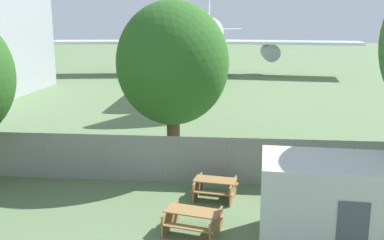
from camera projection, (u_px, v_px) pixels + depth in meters
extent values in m
cylinder|color=gray|center=(48.00, 156.00, 19.07)|extent=(0.07, 0.07, 1.99)
cylinder|color=gray|center=(107.00, 157.00, 18.84)|extent=(0.07, 0.07, 1.99)
cylinder|color=gray|center=(167.00, 159.00, 18.60)|extent=(0.07, 0.07, 1.99)
cylinder|color=gray|center=(228.00, 161.00, 18.37)|extent=(0.07, 0.07, 1.99)
cylinder|color=gray|center=(291.00, 163.00, 18.13)|extent=(0.07, 0.07, 1.99)
cylinder|color=gray|center=(356.00, 165.00, 17.90)|extent=(0.07, 0.07, 1.99)
cube|color=gray|center=(167.00, 159.00, 18.60)|extent=(56.00, 0.01, 1.99)
cylinder|color=silver|center=(204.00, 37.00, 51.25)|extent=(5.43, 35.24, 4.48)
cone|color=silver|center=(193.00, 49.00, 31.99)|extent=(4.60, 4.60, 4.48)
cone|color=silver|center=(209.00, 32.00, 71.05)|extent=(4.18, 5.70, 4.03)
cube|color=silver|center=(291.00, 42.00, 52.43)|extent=(16.26, 6.66, 0.30)
cylinder|color=#939399|center=(270.00, 52.00, 53.24)|extent=(2.12, 4.08, 2.01)
cube|color=silver|center=(120.00, 42.00, 53.78)|extent=(16.41, 7.47, 0.30)
cylinder|color=#939399|center=(141.00, 51.00, 54.27)|extent=(2.12, 4.08, 2.01)
cube|color=silver|center=(209.00, 29.00, 66.92)|extent=(9.94, 3.85, 0.20)
cylinder|color=#2D2D33|center=(199.00, 80.00, 40.90)|extent=(0.24, 0.24, 2.31)
cylinder|color=#2D2D33|center=(199.00, 90.00, 41.10)|extent=(0.32, 0.57, 0.56)
cylinder|color=#2D2D33|center=(227.00, 65.00, 53.54)|extent=(0.24, 0.24, 2.31)
cylinder|color=#2D2D33|center=(227.00, 73.00, 53.73)|extent=(0.32, 0.57, 0.56)
cylinder|color=#2D2D33|center=(182.00, 65.00, 53.89)|extent=(0.24, 0.24, 2.31)
cylinder|color=#2D2D33|center=(182.00, 72.00, 54.09)|extent=(0.32, 0.57, 0.56)
cube|color=silver|center=(325.00, 203.00, 13.41)|extent=(3.96, 2.82, 2.67)
cube|color=#4C515B|center=(352.00, 235.00, 12.14)|extent=(0.84, 0.08, 1.90)
cube|color=olive|center=(215.00, 180.00, 16.96)|extent=(1.68, 1.01, 0.04)
cube|color=olive|center=(218.00, 182.00, 17.56)|extent=(1.60, 0.53, 0.04)
cube|color=olive|center=(212.00, 193.00, 16.50)|extent=(1.60, 0.53, 0.04)
cube|color=olive|center=(233.00, 191.00, 16.87)|extent=(0.29, 1.39, 0.74)
cube|color=olive|center=(197.00, 187.00, 17.22)|extent=(0.29, 1.39, 0.74)
cube|color=olive|center=(193.00, 211.00, 14.23)|extent=(1.88, 1.15, 0.04)
cube|color=olive|center=(198.00, 213.00, 14.82)|extent=(1.76, 0.68, 0.04)
cube|color=olive|center=(187.00, 227.00, 13.78)|extent=(1.76, 0.68, 0.04)
cube|color=olive|center=(216.00, 225.00, 14.07)|extent=(0.39, 1.37, 0.74)
cube|color=olive|center=(170.00, 218.00, 14.56)|extent=(0.39, 1.37, 0.74)
cylinder|color=brown|center=(173.00, 137.00, 20.87)|extent=(0.61, 0.61, 2.59)
ellipsoid|color=#2D6023|center=(173.00, 63.00, 20.10)|extent=(5.06, 5.06, 5.56)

